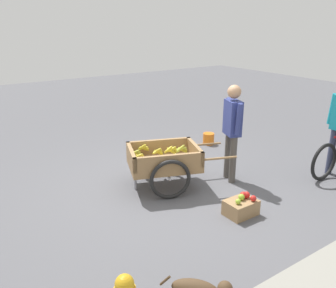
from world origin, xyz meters
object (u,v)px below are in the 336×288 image
Objects in this scene: plastic_bucket at (209,139)px; fruit_cart at (164,162)px; vendor_person at (232,125)px; apple_crate at (241,206)px.

fruit_cart is at bearing 31.44° from plastic_bucket.
apple_crate is at bearing 54.50° from vendor_person.
fruit_cart is 1.45m from apple_crate.
plastic_bucket is at bearing -148.56° from fruit_cart.
vendor_person is (-1.07, 0.41, 0.54)m from fruit_cart.
vendor_person is at bearing 159.24° from fruit_cart.
vendor_person is at bearing 60.55° from plastic_bucket.
apple_crate reaches higher than plastic_bucket.
plastic_bucket is (-0.91, -1.62, -0.85)m from vendor_person.
vendor_person is 2.05m from plastic_bucket.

